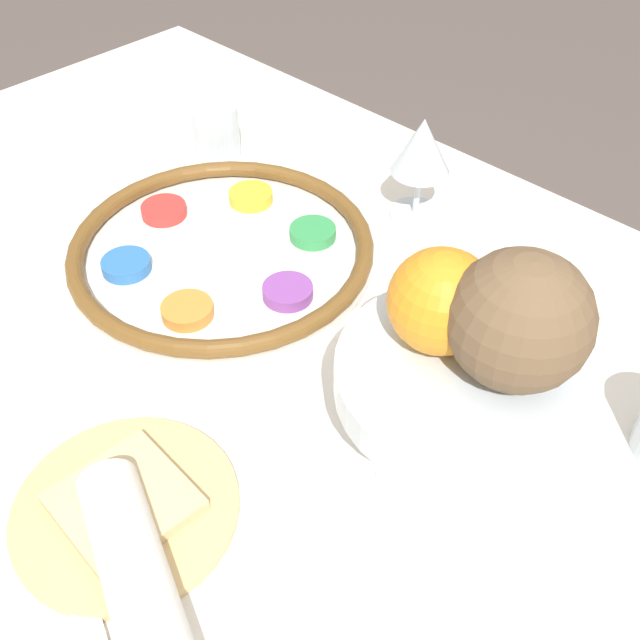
{
  "coord_description": "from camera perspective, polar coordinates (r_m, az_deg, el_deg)",
  "views": [
    {
      "loc": [
        0.44,
        -0.31,
        1.27
      ],
      "look_at": [
        0.06,
        0.08,
        0.75
      ],
      "focal_mm": 42.0,
      "sensor_mm": 36.0,
      "label": 1
    }
  ],
  "objects": [
    {
      "name": "orange_fruit",
      "position": [
        0.58,
        9.23,
        1.43
      ],
      "size": [
        0.09,
        0.09,
        0.09
      ],
      "color": "orange",
      "rests_on": "fruit_stand"
    },
    {
      "name": "wine_glass",
      "position": [
        0.92,
        7.76,
        12.76
      ],
      "size": [
        0.07,
        0.07,
        0.13
      ],
      "color": "silver",
      "rests_on": "dining_table"
    },
    {
      "name": "napkin_roll",
      "position": [
        0.62,
        -13.95,
        -18.13
      ],
      "size": [
        0.19,
        0.11,
        0.05
      ],
      "color": "white",
      "rests_on": "dining_table"
    },
    {
      "name": "spoon",
      "position": [
        0.63,
        -17.13,
        -21.48
      ],
      "size": [
        0.17,
        0.08,
        0.01
      ],
      "color": "silver",
      "rests_on": "dining_table"
    },
    {
      "name": "coconut",
      "position": [
        0.56,
        14.99,
        -0.04
      ],
      "size": [
        0.11,
        0.11,
        0.11
      ],
      "color": "brown",
      "rests_on": "fruit_stand"
    },
    {
      "name": "fruit_stand",
      "position": [
        0.62,
        10.77,
        -5.2
      ],
      "size": [
        0.21,
        0.21,
        0.13
      ],
      "color": "silver",
      "rests_on": "dining_table"
    },
    {
      "name": "cup_mid",
      "position": [
        1.07,
        -7.91,
        14.08
      ],
      "size": [
        0.06,
        0.06,
        0.07
      ],
      "color": "silver",
      "rests_on": "dining_table"
    },
    {
      "name": "bread_plate",
      "position": [
        0.67,
        -14.61,
        -13.6
      ],
      "size": [
        0.19,
        0.19,
        0.02
      ],
      "color": "tan",
      "rests_on": "dining_table"
    },
    {
      "name": "dining_table",
      "position": [
        1.06,
        -5.54,
        -16.46
      ],
      "size": [
        1.42,
        1.0,
        0.71
      ],
      "color": "silver",
      "rests_on": "ground_plane"
    },
    {
      "name": "seder_plate",
      "position": [
        0.89,
        -7.48,
        5.33
      ],
      "size": [
        0.36,
        0.36,
        0.03
      ],
      "color": "silver",
      "rests_on": "dining_table"
    }
  ]
}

